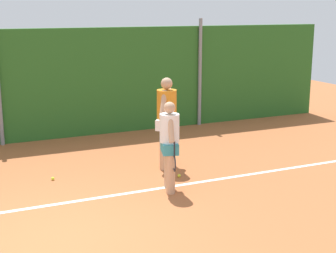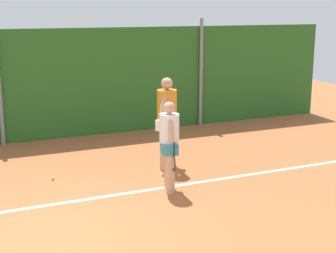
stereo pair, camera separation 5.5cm
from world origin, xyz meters
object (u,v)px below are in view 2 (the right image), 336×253
player_foreground_near (169,142)px  player_midcourt (167,118)px  tennis_ball_1 (179,176)px  tennis_ball_0 (53,178)px

player_foreground_near → player_midcourt: 1.42m
player_foreground_near → player_midcourt: player_midcourt is taller
player_midcourt → tennis_ball_1: bearing=-143.2°
tennis_ball_1 → player_midcourt: bearing=86.1°
player_midcourt → tennis_ball_0: player_midcourt is taller
player_midcourt → tennis_ball_1: size_ratio=28.89×
player_midcourt → tennis_ball_0: 2.61m
tennis_ball_0 → tennis_ball_1: 2.49m
tennis_ball_0 → player_foreground_near: bearing=-37.3°
player_midcourt → player_foreground_near: bearing=-160.9°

